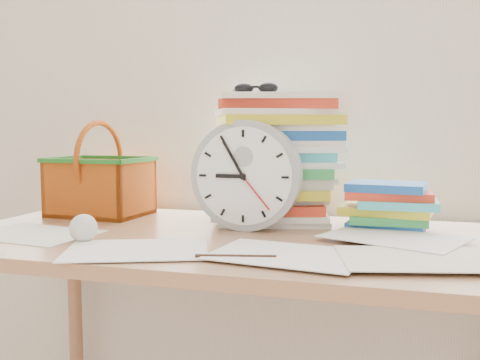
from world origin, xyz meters
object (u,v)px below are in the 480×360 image
(clock, at_px, (246,175))
(book_stack, at_px, (392,207))
(basket, at_px, (100,169))
(paper_stack, at_px, (272,159))
(desk, at_px, (236,266))

(clock, distance_m, book_stack, 0.37)
(clock, relative_size, book_stack, 1.15)
(clock, relative_size, basket, 1.01)
(paper_stack, relative_size, clock, 1.25)
(desk, distance_m, basket, 0.55)
(clock, bearing_deg, desk, -92.94)
(paper_stack, height_order, clock, paper_stack)
(book_stack, distance_m, basket, 0.84)
(desk, relative_size, paper_stack, 4.03)
(desk, height_order, book_stack, book_stack)
(desk, relative_size, basket, 5.11)
(basket, bearing_deg, desk, -17.57)
(desk, bearing_deg, book_stack, 25.30)
(desk, height_order, clock, clock)
(desk, distance_m, paper_stack, 0.34)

